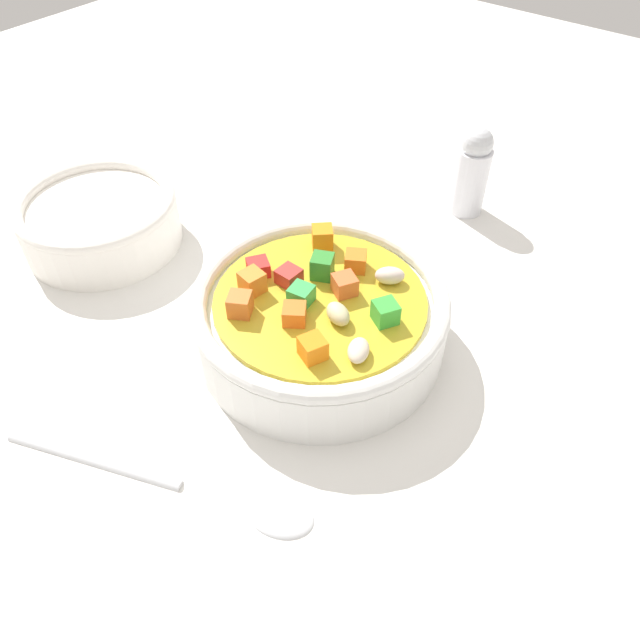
# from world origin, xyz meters

# --- Properties ---
(ground_plane) EXTENTS (1.40, 1.40, 0.02)m
(ground_plane) POSITION_xyz_m (0.00, 0.00, -0.01)
(ground_plane) COLOR silver
(soup_bowl_main) EXTENTS (0.17, 0.17, 0.06)m
(soup_bowl_main) POSITION_xyz_m (0.00, -0.00, 0.03)
(soup_bowl_main) COLOR white
(soup_bowl_main) RESTS_ON ground_plane
(spoon) EXTENTS (0.19, 0.08, 0.01)m
(spoon) POSITION_xyz_m (-0.02, 0.13, 0.00)
(spoon) COLOR silver
(spoon) RESTS_ON ground_plane
(side_bowl_small) EXTENTS (0.13, 0.13, 0.04)m
(side_bowl_small) POSITION_xyz_m (0.21, 0.02, 0.02)
(side_bowl_small) COLOR white
(side_bowl_small) RESTS_ON ground_plane
(pepper_shaker) EXTENTS (0.03, 0.03, 0.08)m
(pepper_shaker) POSITION_xyz_m (-0.00, -0.20, 0.04)
(pepper_shaker) COLOR silver
(pepper_shaker) RESTS_ON ground_plane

